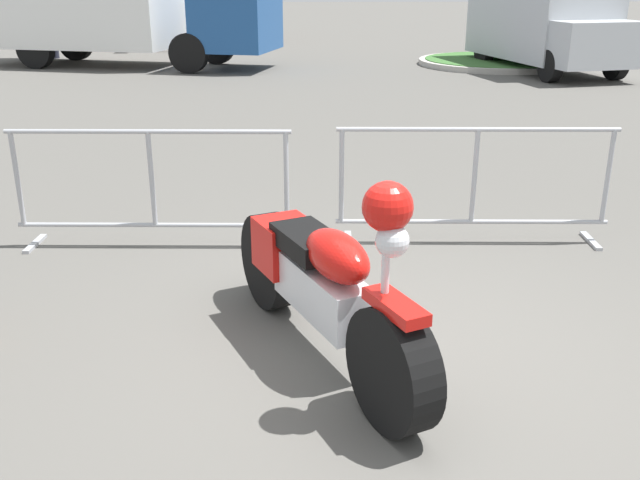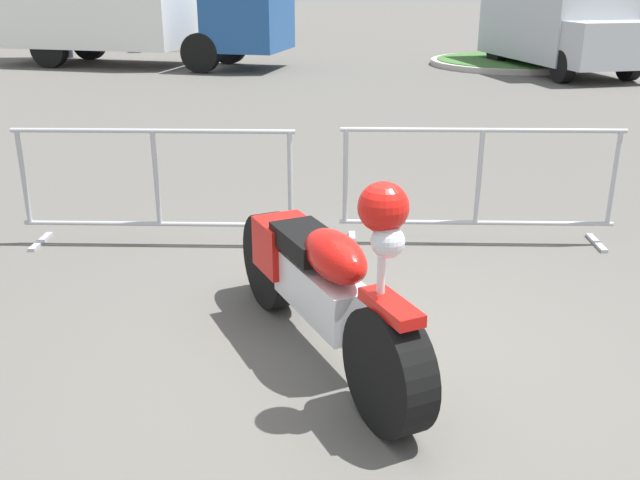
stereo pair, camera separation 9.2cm
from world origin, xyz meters
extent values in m
plane|color=#54514C|center=(0.00, 0.00, 0.00)|extent=(120.00, 120.00, 0.00)
cylinder|color=black|center=(-0.09, -0.69, 0.35)|extent=(0.47, 0.72, 0.70)
cylinder|color=black|center=(-0.79, 0.86, 0.35)|extent=(0.47, 0.72, 0.70)
cube|color=silver|center=(-0.44, 0.08, 0.46)|extent=(0.62, 0.95, 0.31)
ellipsoid|color=red|center=(-0.36, -0.10, 0.77)|extent=(0.51, 0.68, 0.29)
cube|color=black|center=(-0.52, 0.26, 0.72)|extent=(0.52, 0.65, 0.13)
cube|color=red|center=(-0.68, 0.60, 0.57)|extent=(0.48, 0.50, 0.35)
cube|color=red|center=(-0.09, -0.69, 0.72)|extent=(0.32, 0.46, 0.07)
cylinder|color=silver|center=(-0.14, -0.59, 0.87)|extent=(0.06, 0.06, 0.49)
sphere|color=silver|center=(-0.11, -0.64, 1.06)|extent=(0.18, 0.18, 0.18)
sphere|color=red|center=(-0.14, -0.59, 1.23)|extent=(0.26, 0.26, 0.26)
cylinder|color=#9EA0A5|center=(-1.87, 2.11, 1.05)|extent=(2.47, 0.14, 0.04)
cylinder|color=#9EA0A5|center=(-1.87, 2.11, 0.20)|extent=(2.47, 0.14, 0.04)
cylinder|color=#9EA0A5|center=(-3.06, 2.16, 0.62)|extent=(0.05, 0.05, 0.85)
cylinder|color=#9EA0A5|center=(-1.87, 2.11, 0.62)|extent=(0.05, 0.05, 0.85)
cylinder|color=#9EA0A5|center=(-0.69, 2.07, 0.62)|extent=(0.05, 0.05, 0.85)
cube|color=#9EA0A5|center=(-2.99, 2.16, 0.01)|extent=(0.08, 0.44, 0.03)
cube|color=#9EA0A5|center=(-0.76, 2.07, 0.01)|extent=(0.08, 0.44, 0.03)
cylinder|color=#9EA0A5|center=(0.99, 2.11, 1.05)|extent=(2.47, 0.14, 0.04)
cylinder|color=#9EA0A5|center=(0.99, 2.11, 0.20)|extent=(2.47, 0.14, 0.04)
cylinder|color=#9EA0A5|center=(-0.20, 2.16, 0.62)|extent=(0.05, 0.05, 0.85)
cylinder|color=#9EA0A5|center=(0.99, 2.11, 0.62)|extent=(0.05, 0.05, 0.85)
cylinder|color=#9EA0A5|center=(2.18, 2.07, 0.62)|extent=(0.05, 0.05, 0.85)
cube|color=#9EA0A5|center=(-0.13, 2.16, 0.01)|extent=(0.08, 0.44, 0.03)
cube|color=#9EA0A5|center=(2.11, 2.07, 0.01)|extent=(0.08, 0.44, 0.03)
cube|color=#1E4C8C|center=(-2.09, 14.73, 1.43)|extent=(2.30, 2.57, 1.90)
cylinder|color=black|center=(-2.74, 15.90, 0.48)|extent=(1.00, 0.51, 0.96)
cylinder|color=black|center=(-3.23, 14.03, 0.48)|extent=(1.00, 0.51, 0.96)
cylinder|color=black|center=(-6.82, 16.97, 0.48)|extent=(1.00, 0.51, 0.96)
cylinder|color=black|center=(-7.31, 15.10, 0.48)|extent=(1.00, 0.51, 0.96)
cube|color=#B2B7BC|center=(5.49, 14.43, 1.31)|extent=(2.82, 4.43, 2.00)
cube|color=#B2B7BC|center=(6.02, 11.98, 0.84)|extent=(2.05, 1.28, 1.00)
cylinder|color=black|center=(6.76, 12.55, 0.36)|extent=(0.39, 0.75, 0.72)
cylinder|color=black|center=(5.11, 12.20, 0.36)|extent=(0.39, 0.75, 0.72)
cylinder|color=black|center=(6.06, 15.78, 0.36)|extent=(0.39, 0.75, 0.72)
cylinder|color=black|center=(4.41, 15.42, 0.36)|extent=(0.39, 0.75, 0.72)
cube|color=white|center=(-9.44, 23.74, 0.60)|extent=(1.90, 4.32, 0.69)
cube|color=#1E232B|center=(-9.45, 23.59, 1.20)|extent=(1.68, 2.24, 0.49)
cylinder|color=black|center=(-10.12, 25.13, 0.32)|extent=(0.24, 0.64, 0.63)
cylinder|color=black|center=(-8.66, 25.07, 0.32)|extent=(0.24, 0.64, 0.63)
cylinder|color=black|center=(-10.22, 22.41, 0.32)|extent=(0.24, 0.64, 0.63)
cylinder|color=black|center=(-8.77, 22.35, 0.32)|extent=(0.24, 0.64, 0.63)
cube|color=#B21E19|center=(-6.60, 23.48, 0.61)|extent=(1.91, 4.34, 0.70)
cube|color=#1E232B|center=(-6.60, 23.33, 1.20)|extent=(1.69, 2.25, 0.50)
cylinder|color=black|center=(-7.27, 24.88, 0.32)|extent=(0.24, 0.64, 0.64)
cylinder|color=black|center=(-5.81, 24.82, 0.32)|extent=(0.24, 0.64, 0.64)
cylinder|color=black|center=(-7.38, 22.15, 0.32)|extent=(0.24, 0.64, 0.64)
cylinder|color=black|center=(-5.92, 22.09, 0.32)|extent=(0.24, 0.64, 0.64)
cube|color=maroon|center=(-3.75, 23.63, 0.62)|extent=(1.95, 4.45, 0.71)
cube|color=#1E232B|center=(-3.76, 23.47, 1.23)|extent=(1.73, 2.30, 0.51)
cylinder|color=black|center=(-4.44, 25.06, 0.33)|extent=(0.25, 0.66, 0.65)
cylinder|color=black|center=(-2.95, 25.00, 0.33)|extent=(0.25, 0.66, 0.65)
cylinder|color=black|center=(-4.56, 22.26, 0.33)|extent=(0.25, 0.66, 0.65)
cylinder|color=black|center=(-3.06, 22.20, 0.33)|extent=(0.25, 0.66, 0.65)
cylinder|color=#262838|center=(-7.60, 17.46, 0.42)|extent=(0.31, 0.31, 0.85)
cylinder|color=#3F3F47|center=(-7.60, 17.46, 1.16)|extent=(0.44, 0.44, 0.62)
sphere|color=tan|center=(-7.60, 17.46, 1.58)|extent=(0.22, 0.22, 0.22)
cylinder|color=#ADA89E|center=(4.76, 15.46, 0.07)|extent=(4.10, 4.10, 0.14)
cylinder|color=#38662D|center=(4.76, 15.46, 0.15)|extent=(3.78, 3.78, 0.02)
sphere|color=#286023|center=(4.66, 15.47, 0.45)|extent=(0.73, 0.73, 0.73)
sphere|color=#33702D|center=(5.56, 14.71, 0.47)|extent=(0.78, 0.78, 0.78)
camera|label=1|loc=(-0.58, -3.98, 2.33)|focal=40.00mm
camera|label=2|loc=(-0.49, -3.98, 2.33)|focal=40.00mm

